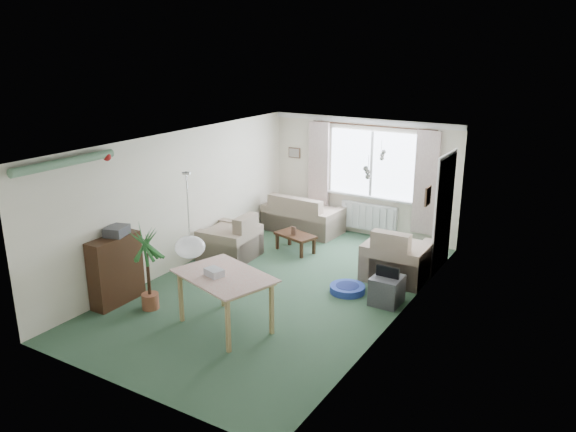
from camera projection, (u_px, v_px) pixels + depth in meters
The scene contains 25 objects.
ground at pixel (278, 288), 9.10m from camera, with size 6.50×6.50×0.00m, color #2D4C35.
window at pixel (372, 164), 11.21m from camera, with size 1.80×0.03×1.30m, color white.
curtain_rod at pixel (372, 126), 10.91m from camera, with size 2.60×0.03×0.03m, color black.
curtain_left at pixel (319, 170), 11.76m from camera, with size 0.45×0.08×2.00m, color beige.
curtain_right at pixel (426, 183), 10.62m from camera, with size 0.45×0.08×2.00m, color beige.
radiator at pixel (369, 217), 11.50m from camera, with size 1.20×0.10×0.55m, color white.
doorway at pixel (444, 214), 9.63m from camera, with size 0.03×0.95×2.00m, color black.
pendant_lamp at pixel (190, 247), 6.68m from camera, with size 0.36×0.36×0.36m, color white.
tinsel_garland at pixel (65, 163), 7.49m from camera, with size 1.60×1.60×0.12m, color #196626.
bauble_cluster_a at pixel (381, 152), 8.54m from camera, with size 0.20×0.20×0.20m, color silver.
bauble_cluster_b at pixel (368, 168), 7.41m from camera, with size 0.20×0.20×0.20m, color silver.
wall_picture_back at pixel (294, 153), 12.08m from camera, with size 0.28×0.03×0.22m, color brown.
wall_picture_right at pixel (428, 196), 8.65m from camera, with size 0.03×0.24×0.30m, color brown.
sofa at pixel (303, 213), 11.78m from camera, with size 1.60×0.85×0.80m, color beige.
armchair_corner at pixel (398, 252), 9.40m from camera, with size 1.02×0.96×0.91m, color beige.
armchair_left at pixel (230, 236), 10.30m from camera, with size 0.95×0.90×0.85m, color beige.
coffee_table at pixel (295, 243), 10.68m from camera, with size 0.77×0.43×0.35m, color black.
photo_frame at pixel (294, 231), 10.57m from camera, with size 0.12×0.02×0.16m, color brown.
bookshelf at pixel (116, 270), 8.47m from camera, with size 0.29×0.86×1.05m, color black.
hifi_box at pixel (117, 231), 8.37m from camera, with size 0.28×0.35×0.14m, color #3A393F.
houseplant at pixel (148, 269), 8.23m from camera, with size 0.55×0.55×1.27m, color #1D551D.
dining_table at pixel (225, 302), 7.75m from camera, with size 1.23×0.82×0.77m, color #AC775D.
gift_box at pixel (214, 273), 7.58m from camera, with size 0.25×0.18×0.12m, color silver.
tv_cube at pixel (387, 290), 8.52m from camera, with size 0.43×0.47×0.43m, color #3F3E44.
pet_bed at pixel (347, 289), 8.95m from camera, with size 0.56×0.56×0.11m, color navy.
Camera 1 is at (4.44, -7.08, 3.80)m, focal length 35.00 mm.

